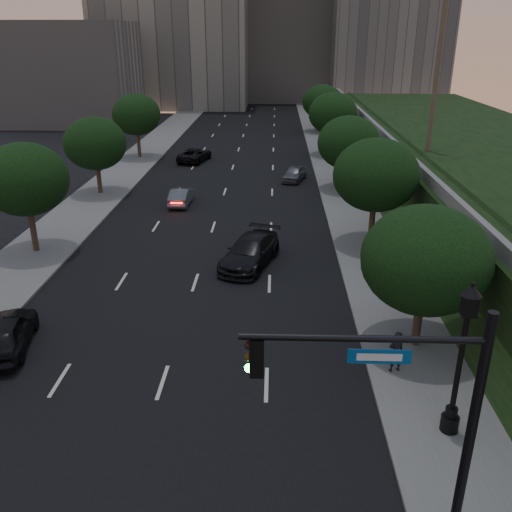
{
  "coord_description": "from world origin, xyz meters",
  "views": [
    {
      "loc": [
        4.21,
        -12.22,
        12.44
      ],
      "look_at": [
        3.45,
        9.19,
        3.6
      ],
      "focal_mm": 38.0,
      "sensor_mm": 36.0,
      "label": 1
    }
  ],
  "objects_px": {
    "sedan_near_left": "(6,333)",
    "pedestrian_c": "(408,289)",
    "street_lamp": "(459,367)",
    "pedestrian_a": "(396,352)",
    "sedan_near_right": "(250,252)",
    "traffic_signal_mast": "(423,437)",
    "sedan_far_left": "(195,155)",
    "pedestrian_b": "(409,284)",
    "sedan_far_right": "(294,173)",
    "sedan_mid_left": "(181,196)"
  },
  "relations": [
    {
      "from": "sedan_near_right",
      "to": "pedestrian_a",
      "type": "bearing_deg",
      "value": -42.48
    },
    {
      "from": "street_lamp",
      "to": "sedan_far_left",
      "type": "xyz_separation_m",
      "value": [
        -14.3,
        41.05,
        -1.93
      ]
    },
    {
      "from": "street_lamp",
      "to": "sedan_far_right",
      "type": "height_order",
      "value": "street_lamp"
    },
    {
      "from": "traffic_signal_mast",
      "to": "sedan_far_right",
      "type": "bearing_deg",
      "value": 92.69
    },
    {
      "from": "sedan_near_left",
      "to": "traffic_signal_mast",
      "type": "bearing_deg",
      "value": 137.06
    },
    {
      "from": "sedan_near_left",
      "to": "pedestrian_a",
      "type": "bearing_deg",
      "value": 164.33
    },
    {
      "from": "street_lamp",
      "to": "traffic_signal_mast",
      "type": "bearing_deg",
      "value": -117.81
    },
    {
      "from": "traffic_signal_mast",
      "to": "sedan_far_left",
      "type": "xyz_separation_m",
      "value": [
        -11.94,
        45.53,
        -2.97
      ]
    },
    {
      "from": "sedan_near_left",
      "to": "pedestrian_b",
      "type": "relative_size",
      "value": 2.65
    },
    {
      "from": "sedan_far_left",
      "to": "sedan_mid_left",
      "type": "bearing_deg",
      "value": 107.83
    },
    {
      "from": "sedan_near_right",
      "to": "pedestrian_b",
      "type": "bearing_deg",
      "value": -11.68
    },
    {
      "from": "sedan_near_right",
      "to": "sedan_far_right",
      "type": "relative_size",
      "value": 1.45
    },
    {
      "from": "traffic_signal_mast",
      "to": "sedan_far_left",
      "type": "height_order",
      "value": "traffic_signal_mast"
    },
    {
      "from": "sedan_near_right",
      "to": "pedestrian_a",
      "type": "distance_m",
      "value": 12.32
    },
    {
      "from": "traffic_signal_mast",
      "to": "street_lamp",
      "type": "xyz_separation_m",
      "value": [
        2.37,
        4.48,
        -1.04
      ]
    },
    {
      "from": "pedestrian_c",
      "to": "street_lamp",
      "type": "bearing_deg",
      "value": 101.16
    },
    {
      "from": "sedan_mid_left",
      "to": "pedestrian_c",
      "type": "xyz_separation_m",
      "value": [
        13.78,
        -16.77,
        0.35
      ]
    },
    {
      "from": "traffic_signal_mast",
      "to": "pedestrian_a",
      "type": "height_order",
      "value": "traffic_signal_mast"
    },
    {
      "from": "sedan_mid_left",
      "to": "sedan_far_right",
      "type": "height_order",
      "value": "sedan_far_right"
    },
    {
      "from": "traffic_signal_mast",
      "to": "sedan_far_left",
      "type": "distance_m",
      "value": 47.16
    },
    {
      "from": "sedan_mid_left",
      "to": "pedestrian_b",
      "type": "height_order",
      "value": "pedestrian_b"
    },
    {
      "from": "pedestrian_c",
      "to": "pedestrian_b",
      "type": "bearing_deg",
      "value": -92.24
    },
    {
      "from": "sedan_far_left",
      "to": "pedestrian_a",
      "type": "distance_m",
      "value": 39.88
    },
    {
      "from": "street_lamp",
      "to": "sedan_far_right",
      "type": "xyz_separation_m",
      "value": [
        -4.15,
        33.5,
        -1.97
      ]
    },
    {
      "from": "traffic_signal_mast",
      "to": "pedestrian_c",
      "type": "xyz_separation_m",
      "value": [
        2.93,
        13.5,
        -2.66
      ]
    },
    {
      "from": "sedan_near_right",
      "to": "pedestrian_c",
      "type": "bearing_deg",
      "value": -15.22
    },
    {
      "from": "sedan_near_left",
      "to": "sedan_mid_left",
      "type": "height_order",
      "value": "sedan_near_left"
    },
    {
      "from": "sedan_near_right",
      "to": "pedestrian_c",
      "type": "height_order",
      "value": "pedestrian_c"
    },
    {
      "from": "sedan_far_right",
      "to": "pedestrian_a",
      "type": "height_order",
      "value": "pedestrian_a"
    },
    {
      "from": "street_lamp",
      "to": "sedan_near_right",
      "type": "xyz_separation_m",
      "value": [
        -7.3,
        14.07,
        -1.82
      ]
    },
    {
      "from": "traffic_signal_mast",
      "to": "pedestrian_a",
      "type": "relative_size",
      "value": 4.01
    },
    {
      "from": "street_lamp",
      "to": "pedestrian_a",
      "type": "bearing_deg",
      "value": 108.59
    },
    {
      "from": "sedan_mid_left",
      "to": "sedan_far_right",
      "type": "relative_size",
      "value": 1.02
    },
    {
      "from": "sedan_mid_left",
      "to": "traffic_signal_mast",
      "type": "bearing_deg",
      "value": 111.1
    },
    {
      "from": "sedan_mid_left",
      "to": "pedestrian_a",
      "type": "bearing_deg",
      "value": 119.72
    },
    {
      "from": "street_lamp",
      "to": "pedestrian_c",
      "type": "distance_m",
      "value": 9.17
    },
    {
      "from": "street_lamp",
      "to": "pedestrian_b",
      "type": "height_order",
      "value": "street_lamp"
    },
    {
      "from": "sedan_near_left",
      "to": "pedestrian_c",
      "type": "xyz_separation_m",
      "value": [
        17.7,
        4.38,
        0.22
      ]
    },
    {
      "from": "street_lamp",
      "to": "sedan_mid_left",
      "type": "bearing_deg",
      "value": 117.14
    },
    {
      "from": "street_lamp",
      "to": "pedestrian_c",
      "type": "height_order",
      "value": "street_lamp"
    },
    {
      "from": "sedan_far_left",
      "to": "sedan_far_right",
      "type": "xyz_separation_m",
      "value": [
        10.15,
        -7.55,
        -0.04
      ]
    },
    {
      "from": "sedan_near_right",
      "to": "pedestrian_a",
      "type": "relative_size",
      "value": 3.23
    },
    {
      "from": "pedestrian_b",
      "to": "pedestrian_c",
      "type": "relative_size",
      "value": 1.02
    },
    {
      "from": "sedan_far_right",
      "to": "pedestrian_b",
      "type": "height_order",
      "value": "pedestrian_b"
    },
    {
      "from": "pedestrian_a",
      "to": "sedan_near_right",
      "type": "bearing_deg",
      "value": -78.68
    },
    {
      "from": "pedestrian_c",
      "to": "sedan_near_right",
      "type": "bearing_deg",
      "value": -18.05
    },
    {
      "from": "sedan_far_left",
      "to": "sedan_far_right",
      "type": "distance_m",
      "value": 12.65
    },
    {
      "from": "sedan_near_right",
      "to": "pedestrian_b",
      "type": "height_order",
      "value": "pedestrian_b"
    },
    {
      "from": "sedan_mid_left",
      "to": "sedan_far_left",
      "type": "xyz_separation_m",
      "value": [
        -1.08,
        15.26,
        0.05
      ]
    },
    {
      "from": "sedan_mid_left",
      "to": "pedestrian_c",
      "type": "bearing_deg",
      "value": 130.78
    }
  ]
}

